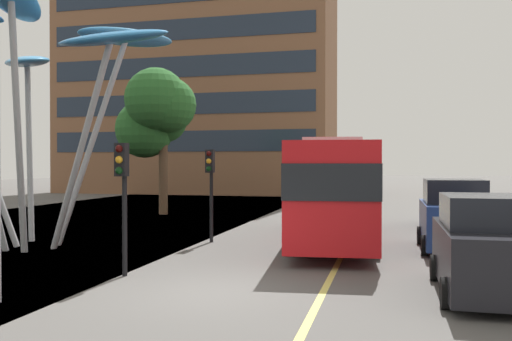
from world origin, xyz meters
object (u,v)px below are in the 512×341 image
Objects in this scene: leaf_sculpture at (33,47)px; car_parked_near at (488,248)px; street_lamp at (14,55)px; traffic_light_kerb_far at (210,175)px; car_parked_mid at (454,217)px; red_bus at (332,186)px; traffic_light_kerb_near at (122,180)px; car_parked_far at (448,205)px.

leaf_sculpture is 2.44× the size of car_parked_near.
car_parked_near is 0.55× the size of street_lamp.
car_parked_mid is at bearing 1.25° from traffic_light_kerb_far.
leaf_sculpture is 1.34× the size of street_lamp.
traffic_light_kerb_far is 8.09m from car_parked_mid.
leaf_sculpture reaches higher than street_lamp.
red_bus is 1.41× the size of street_lamp.
leaf_sculpture is 14.68m from car_parked_near.
traffic_light_kerb_near reaches higher than car_parked_far.
traffic_light_kerb_near is 0.78× the size of car_parked_near.
car_parked_near is at bearing 0.49° from traffic_light_kerb_near.
street_lamp is (-9.05, -2.87, 3.85)m from car_parked_near.
car_parked_near is at bearing -92.15° from car_parked_far.
traffic_light_kerb_far reaches higher than car_parked_near.
leaf_sculpture reaches higher than traffic_light_kerb_far.
traffic_light_kerb_far is at bearing 25.37° from leaf_sculpture.
leaf_sculpture is 7.33m from traffic_light_kerb_near.
leaf_sculpture is at bearing -168.68° from car_parked_mid.
traffic_light_kerb_far is at bearing 143.76° from car_parked_near.
red_bus is 1.05× the size of leaf_sculpture.
traffic_light_kerb_far is at bearing 82.98° from street_lamp.
traffic_light_kerb_near is 0.79× the size of car_parked_far.
red_bus is 8.01m from car_parked_near.
leaf_sculpture is at bearing 145.15° from traffic_light_kerb_near.
street_lamp is at bearing -135.54° from car_parked_mid.
traffic_light_kerb_near reaches higher than car_parked_mid.
street_lamp reaches higher than car_parked_near.
car_parked_mid is at bearing -94.07° from car_parked_far.
leaf_sculpture is at bearing -146.21° from car_parked_far.
car_parked_mid is (13.18, 2.64, -5.45)m from leaf_sculpture.
car_parked_mid reaches higher than car_parked_near.
traffic_light_kerb_far is at bearing -141.72° from car_parked_far.
car_parked_mid is (0.01, 6.02, 0.06)m from car_parked_near.
red_bus is 11.46m from street_lamp.
red_bus is at bearing 166.73° from car_parked_mid.
street_lamp is at bearing -97.02° from traffic_light_kerb_far.
street_lamp reaches higher than car_parked_mid.
car_parked_mid is (7.99, 0.17, -1.29)m from traffic_light_kerb_far.
red_bus is at bearing 58.28° from traffic_light_kerb_near.
traffic_light_kerb_far is (5.20, 2.46, -4.16)m from leaf_sculpture.
traffic_light_kerb_near is 8.33m from car_parked_near.
traffic_light_kerb_near is at bearing 73.37° from street_lamp.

